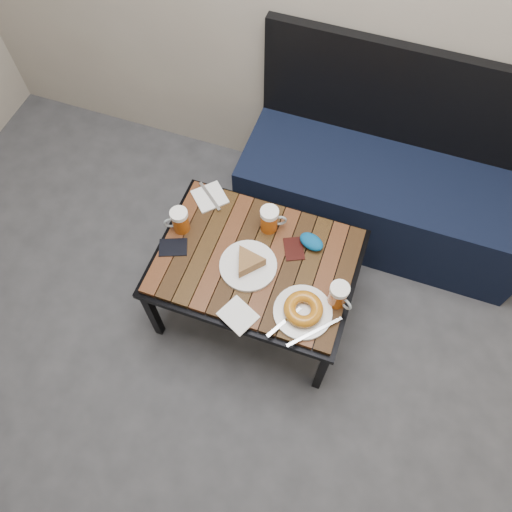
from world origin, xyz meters
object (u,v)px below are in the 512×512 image
(plate_pie, at_px, (248,264))
(passport_navy, at_px, (173,247))
(beer_mug_right, at_px, (338,295))
(passport_burgundy, at_px, (294,249))
(bench, at_px, (385,193))
(plate_bagel, at_px, (303,310))
(cafe_table, at_px, (256,264))
(beer_mug_left, at_px, (180,220))
(knit_pouch, at_px, (311,242))
(beer_mug_centre, at_px, (270,219))

(plate_pie, bearing_deg, passport_navy, -176.46)
(beer_mug_right, bearing_deg, passport_burgundy, 172.60)
(bench, xyz_separation_m, plate_bagel, (-0.19, -0.83, 0.23))
(cafe_table, relative_size, beer_mug_right, 6.89)
(plate_bagel, distance_m, passport_navy, 0.61)
(beer_mug_left, height_order, plate_bagel, beer_mug_left)
(cafe_table, distance_m, passport_burgundy, 0.17)
(bench, distance_m, knit_pouch, 0.62)
(bench, height_order, beer_mug_centre, bench)
(cafe_table, xyz_separation_m, plate_bagel, (0.25, -0.17, 0.07))
(passport_burgundy, xyz_separation_m, knit_pouch, (0.06, 0.04, 0.02))
(beer_mug_right, height_order, passport_burgundy, beer_mug_right)
(passport_navy, xyz_separation_m, passport_burgundy, (0.48, 0.16, -0.00))
(beer_mug_right, bearing_deg, beer_mug_left, -159.20)
(passport_navy, distance_m, passport_burgundy, 0.51)
(passport_burgundy, bearing_deg, plate_bagel, -91.16)
(cafe_table, height_order, beer_mug_centre, beer_mug_centre)
(plate_pie, relative_size, passport_burgundy, 2.14)
(beer_mug_left, height_order, passport_burgundy, beer_mug_left)
(beer_mug_right, bearing_deg, plate_pie, -155.09)
(beer_mug_left, distance_m, passport_navy, 0.12)
(plate_bagel, relative_size, passport_navy, 2.33)
(beer_mug_right, bearing_deg, knit_pouch, 157.32)
(plate_pie, height_order, plate_bagel, plate_pie)
(bench, relative_size, beer_mug_centre, 11.22)
(beer_mug_left, distance_m, plate_bagel, 0.64)
(beer_mug_centre, distance_m, passport_burgundy, 0.16)
(cafe_table, bearing_deg, knit_pouch, 36.34)
(passport_burgundy, height_order, knit_pouch, knit_pouch)
(knit_pouch, bearing_deg, beer_mug_left, -169.07)
(beer_mug_centre, bearing_deg, beer_mug_right, -55.82)
(beer_mug_right, bearing_deg, plate_bagel, -111.09)
(beer_mug_left, bearing_deg, bench, -167.80)
(cafe_table, bearing_deg, bench, 56.40)
(plate_pie, bearing_deg, passport_burgundy, 42.81)
(plate_pie, bearing_deg, beer_mug_right, -4.84)
(beer_mug_right, distance_m, plate_pie, 0.38)
(beer_mug_right, xyz_separation_m, plate_bagel, (-0.11, -0.09, -0.04))
(beer_mug_left, relative_size, plate_bagel, 0.44)
(beer_mug_left, bearing_deg, passport_navy, 67.09)
(bench, relative_size, passport_navy, 11.95)
(plate_bagel, bearing_deg, passport_navy, 170.21)
(bench, xyz_separation_m, beer_mug_left, (-0.79, -0.63, 0.26))
(beer_mug_centre, relative_size, passport_navy, 1.07)
(beer_mug_centre, relative_size, plate_pie, 0.53)
(passport_burgundy, bearing_deg, bench, 36.35)
(bench, height_order, cafe_table, bench)
(passport_navy, relative_size, passport_burgundy, 1.06)
(bench, bearing_deg, passport_navy, -137.26)
(beer_mug_left, relative_size, plate_pie, 0.50)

